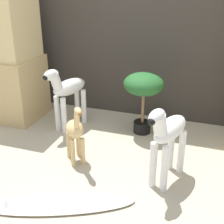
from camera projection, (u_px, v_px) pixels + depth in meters
name	position (u px, v px, depth m)	size (l,w,h in m)	color
ground_plane	(97.00, 182.00, 2.45)	(14.00, 14.00, 0.00)	#B2A88E
wall_back	(144.00, 16.00, 3.22)	(6.40, 0.08, 2.20)	#38332D
rock_pillar_left	(8.00, 53.00, 3.31)	(0.60, 0.57, 1.54)	tan
zebra_right	(168.00, 135.00, 2.30)	(0.27, 0.55, 0.68)	white
zebra_left	(67.00, 91.00, 3.16)	(0.29, 0.54, 0.68)	white
giraffe_figurine	(75.00, 132.00, 2.61)	(0.28, 0.31, 0.56)	tan
potted_palm_front	(144.00, 88.00, 3.03)	(0.40, 0.40, 0.63)	black
surfboard	(59.00, 204.00, 2.19)	(1.07, 0.64, 0.08)	silver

